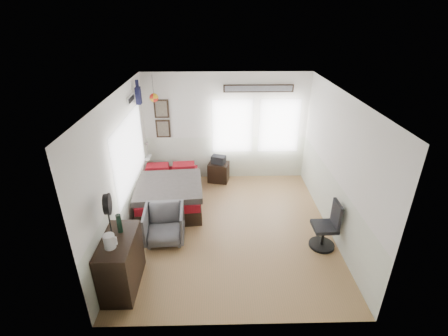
{
  "coord_description": "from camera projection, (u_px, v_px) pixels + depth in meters",
  "views": [
    {
      "loc": [
        -0.24,
        -5.36,
        3.98
      ],
      "look_at": [
        -0.1,
        0.4,
        1.15
      ],
      "focal_mm": 26.0,
      "sensor_mm": 36.0,
      "label": 1
    }
  ],
  "objects": [
    {
      "name": "bed",
      "position": [
        170.0,
        192.0,
        7.27
      ],
      "size": [
        1.51,
        2.02,
        0.61
      ],
      "rotation": [
        0.0,
        0.0,
        0.08
      ],
      "color": "black",
      "rests_on": "ground_plane"
    },
    {
      "name": "kettle",
      "position": [
        109.0,
        241.0,
        4.61
      ],
      "size": [
        0.19,
        0.16,
        0.22
      ],
      "rotation": [
        0.0,
        0.0,
        0.12
      ],
      "color": "silver",
      "rests_on": "dresser"
    },
    {
      "name": "task_chair",
      "position": [
        327.0,
        229.0,
        5.9
      ],
      "size": [
        0.47,
        0.47,
        0.94
      ],
      "rotation": [
        0.0,
        0.0,
        0.02
      ],
      "color": "black",
      "rests_on": "ground_plane"
    },
    {
      "name": "wall_decor",
      "position": [
        178.0,
        101.0,
        7.38
      ],
      "size": [
        3.55,
        1.32,
        1.44
      ],
      "color": "black",
      "rests_on": "room_shell"
    },
    {
      "name": "nightstand",
      "position": [
        219.0,
        172.0,
        8.26
      ],
      "size": [
        0.57,
        0.5,
        0.5
      ],
      "primitive_type": "cube",
      "rotation": [
        0.0,
        0.0,
        -0.23
      ],
      "color": "black",
      "rests_on": "ground_plane"
    },
    {
      "name": "armchair",
      "position": [
        164.0,
        224.0,
        6.1
      ],
      "size": [
        0.77,
        0.79,
        0.68
      ],
      "primitive_type": "imported",
      "rotation": [
        0.0,
        0.0,
        0.06
      ],
      "color": "#585858",
      "rests_on": "ground_plane"
    },
    {
      "name": "room_shell",
      "position": [
        225.0,
        151.0,
        6.03
      ],
      "size": [
        4.02,
        4.52,
        2.71
      ],
      "color": "silver",
      "rests_on": "ground_plane"
    },
    {
      "name": "bottle",
      "position": [
        119.0,
        223.0,
        4.92
      ],
      "size": [
        0.08,
        0.08,
        0.31
      ],
      "primitive_type": "cylinder",
      "color": "black",
      "rests_on": "dresser"
    },
    {
      "name": "dresser",
      "position": [
        121.0,
        263.0,
        5.02
      ],
      "size": [
        0.48,
        1.0,
        0.9
      ],
      "primitive_type": "cube",
      "color": "black",
      "rests_on": "ground_plane"
    },
    {
      "name": "stand_fan",
      "position": [
        107.0,
        205.0,
        4.57
      ],
      "size": [
        0.13,
        0.32,
        0.77
      ],
      "rotation": [
        0.0,
        0.0,
        0.16
      ],
      "color": "black",
      "rests_on": "dresser"
    },
    {
      "name": "ground_plane",
      "position": [
        229.0,
        228.0,
        6.57
      ],
      "size": [
        4.0,
        4.5,
        0.01
      ],
      "primitive_type": "cube",
      "color": "olive"
    },
    {
      "name": "black_bag",
      "position": [
        219.0,
        160.0,
        8.11
      ],
      "size": [
        0.39,
        0.32,
        0.2
      ],
      "primitive_type": "cube",
      "rotation": [
        0.0,
        0.0,
        -0.35
      ],
      "color": "black",
      "rests_on": "nightstand"
    }
  ]
}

